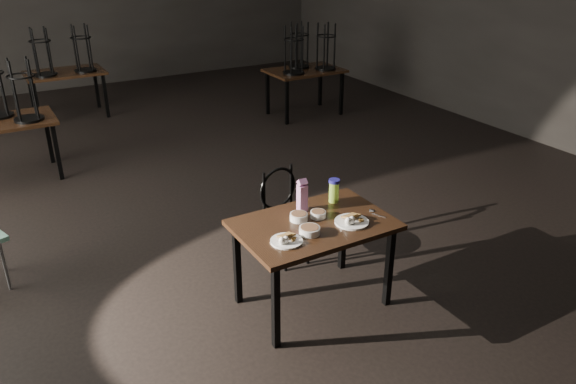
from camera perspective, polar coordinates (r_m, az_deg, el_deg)
main_table at (r=4.39m, az=2.63°, el=-4.03°), size 1.20×0.80×0.75m
plate_left at (r=4.08m, az=-0.17°, el=-4.86°), size 0.24×0.24×0.08m
plate_right at (r=4.36m, az=6.50°, el=-2.87°), size 0.27×0.27×0.09m
bowl_near at (r=4.37m, az=1.10°, el=-2.51°), size 0.14×0.14×0.06m
bowl_far at (r=4.42m, az=3.08°, el=-2.25°), size 0.12×0.12×0.05m
bowl_big at (r=4.18m, az=2.20°, el=-3.90°), size 0.16×0.16×0.05m
juice_carton at (r=4.48m, az=1.45°, el=-0.40°), size 0.07×0.07×0.28m
water_bottle at (r=4.65m, az=4.69°, el=0.17°), size 0.09×0.09×0.20m
spoon at (r=4.56m, az=8.61°, el=-1.94°), size 0.05×0.18×0.01m
bentwood_chair at (r=5.07m, az=-0.27°, el=-1.64°), size 0.44×0.43×0.88m
bg_table_left at (r=7.51m, az=-27.21°, el=6.64°), size 1.20×0.80×1.48m
bg_table_right at (r=9.30m, az=1.76°, el=12.48°), size 1.20×0.80×1.48m
bg_table_far at (r=9.81m, az=-21.73°, el=11.26°), size 1.20×0.80×1.48m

